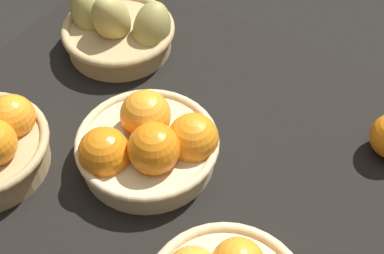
{
  "coord_description": "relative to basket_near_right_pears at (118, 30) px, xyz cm",
  "views": [
    {
      "loc": [
        -36.71,
        49.25,
        79.11
      ],
      "look_at": [
        -2.18,
        -3.09,
        7.0
      ],
      "focal_mm": 54.82,
      "sensor_mm": 36.0,
      "label": 1
    }
  ],
  "objects": [
    {
      "name": "basket_near_right_pears",
      "position": [
        0.0,
        0.0,
        0.0
      ],
      "size": [
        22.6,
        21.62,
        15.08
      ],
      "color": "tan",
      "rests_on": "market_tray"
    },
    {
      "name": "market_tray",
      "position": [
        -22.95,
        15.65,
        -5.74
      ],
      "size": [
        84.0,
        72.0,
        3.0
      ],
      "primitive_type": "cube",
      "color": "black",
      "rests_on": "ground"
    },
    {
      "name": "basket_center",
      "position": [
        -21.53,
        19.72,
        0.14
      ],
      "size": [
        23.09,
        23.09,
        11.47
      ],
      "color": "#D3BC8C",
      "rests_on": "market_tray"
    }
  ]
}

